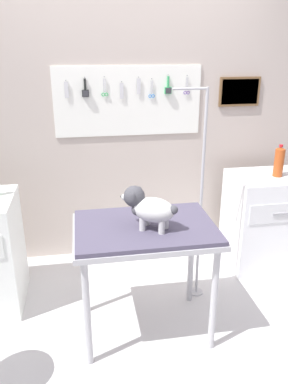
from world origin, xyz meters
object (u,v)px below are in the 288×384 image
grooming_table (145,237)px  cabinet_right (267,220)px  dog (148,207)px  soda_bottle (279,162)px  grooming_arm (199,207)px

grooming_table → cabinet_right: 1.46m
dog → cabinet_right: 1.54m
cabinet_right → dog: bearing=-148.2°
grooming_table → soda_bottle: 1.46m
dog → cabinet_right: size_ratio=0.42×
soda_bottle → cabinet_right: bearing=142.3°
dog → grooming_arm: bearing=39.8°
cabinet_right → soda_bottle: (0.03, -0.03, 0.55)m
grooming_table → cabinet_right: bearing=30.1°
grooming_table → grooming_arm: grooming_arm is taller
grooming_table → grooming_arm: (0.47, 0.34, 0.04)m
grooming_arm → cabinet_right: size_ratio=1.94×
dog → grooming_table: bearing=101.3°
grooming_table → grooming_arm: size_ratio=0.56×
grooming_table → dog: size_ratio=2.58×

